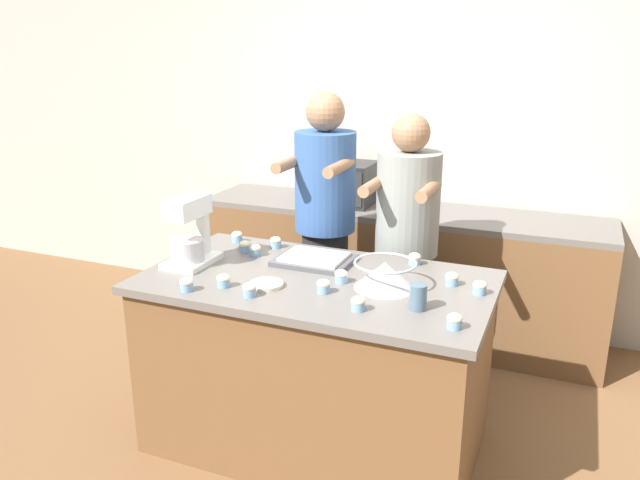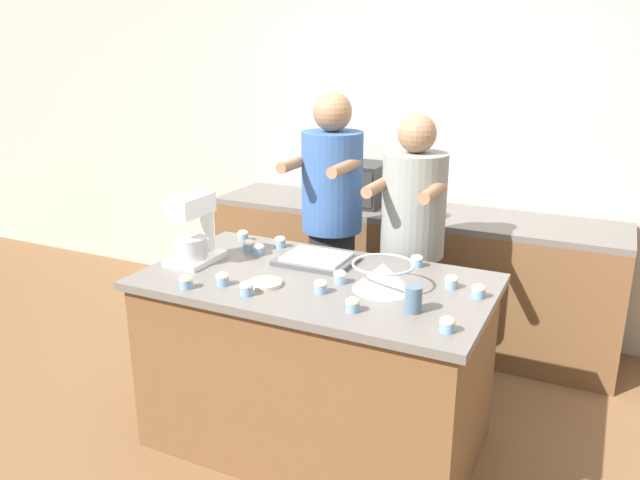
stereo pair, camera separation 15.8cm
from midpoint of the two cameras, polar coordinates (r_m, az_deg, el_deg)
name	(u,v)px [view 2 (the right image)]	position (r m, az deg, el deg)	size (l,w,h in m)	color
ground_plane	(316,440)	(3.45, 1.03, -17.80)	(16.00, 16.00, 0.00)	brown
back_wall	(427,139)	(4.55, 10.75, 9.08)	(10.00, 0.06, 2.70)	#B2ADA3
island_counter	(316,362)	(3.20, 1.07, -11.11)	(1.68, 0.94, 0.91)	brown
back_counter	(406,273)	(4.44, 8.90, -2.97)	(2.80, 0.60, 0.91)	brown
person_left	(332,233)	(3.74, 2.28, 0.68)	(0.37, 0.52, 1.74)	#232328
person_right	(411,253)	(3.59, 9.61, -1.20)	(0.37, 0.52, 1.64)	#33384C
stand_mixer	(194,233)	(3.24, -10.13, 0.65)	(0.20, 0.30, 0.35)	white
mixing_bowl	(383,275)	(2.88, 7.37, -3.23)	(0.29, 0.29, 0.13)	#BCBCC1
baking_tray	(316,259)	(3.22, 1.06, -1.78)	(0.39, 0.30, 0.04)	#4C4C51
microwave_oven	(353,183)	(4.40, 4.10, 5.19)	(0.45, 0.34, 0.29)	black
drinking_glass	(413,299)	(2.67, 10.22, -5.36)	(0.07, 0.07, 0.11)	slate
small_plate	(265,283)	(2.93, -3.52, -3.99)	(0.16, 0.16, 0.02)	beige
cupcake_0	(452,281)	(2.96, 13.44, -3.72)	(0.06, 0.06, 0.06)	#759EC6
cupcake_1	(353,304)	(2.65, 4.73, -5.89)	(0.06, 0.06, 0.06)	#759EC6
cupcake_2	(186,282)	(2.93, -10.65, -3.77)	(0.06, 0.06, 0.06)	#759EC6
cupcake_3	(417,260)	(3.21, 10.26, -1.87)	(0.06, 0.06, 0.06)	#759EC6
cupcake_4	(340,277)	(2.95, 3.39, -3.37)	(0.06, 0.06, 0.06)	#759EC6
cupcake_5	(223,278)	(2.94, -7.37, -3.52)	(0.06, 0.06, 0.06)	#759EC6
cupcake_6	(321,286)	(2.83, 1.67, -4.25)	(0.06, 0.06, 0.06)	#759EC6
cupcake_7	(447,324)	(2.53, 13.35, -7.51)	(0.06, 0.06, 0.06)	#759EC6
cupcake_8	(259,249)	(3.34, -4.27, -0.84)	(0.06, 0.06, 0.06)	#759EC6
cupcake_9	(243,235)	(3.59, -5.81, 0.43)	(0.06, 0.06, 0.06)	#759EC6
cupcake_10	(280,241)	(3.46, -2.35, -0.14)	(0.06, 0.06, 0.06)	#759EC6
cupcake_11	(247,288)	(2.82, -5.13, -4.43)	(0.06, 0.06, 0.06)	#759EC6
cupcake_12	(249,245)	(3.41, -5.19, -0.46)	(0.06, 0.06, 0.06)	#759EC6
cupcake_13	(479,291)	(2.89, 15.83, -4.50)	(0.06, 0.06, 0.06)	#759EC6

